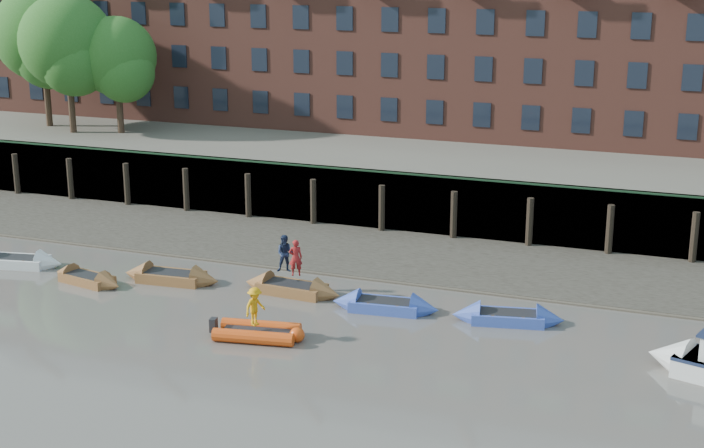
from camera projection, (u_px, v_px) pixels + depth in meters
The scene contains 16 objects.
ground at pixel (230, 407), 32.86m from camera, with size 220.00×220.00×0.00m, color #5E5852.
foreshore at pixel (395, 255), 49.10m from camera, with size 110.00×8.00×0.50m, color #3D382F.
mud_band at pixel (373, 276), 46.03m from camera, with size 110.00×1.60×0.10m, color #4C4336.
river_wall at pixel (421, 204), 52.62m from camera, with size 110.00×1.23×3.30m.
bank_terrace at pixel (479, 156), 64.91m from camera, with size 110.00×28.00×3.20m, color #5E594D.
tree_cluster at pixel (67, 41), 63.69m from camera, with size 11.76×7.74×9.40m.
rowboat_0 at pixel (17, 261), 47.34m from camera, with size 4.80×2.18×1.34m.
rowboat_1 at pixel (87, 279), 44.94m from camera, with size 4.19×1.98×1.17m.
rowboat_2 at pixel (171, 277), 45.10m from camera, with size 4.79×1.71×1.36m.
rowboat_3 at pixel (292, 288), 43.57m from camera, with size 4.78×1.66×1.37m.
rowboat_4 at pixel (385, 305), 41.50m from camera, with size 4.71×1.79×1.33m.
rowboat_6 at pixel (508, 317), 40.17m from camera, with size 4.74×2.19×1.33m.
rib_tender at pixel (261, 332), 38.53m from camera, with size 3.63×2.16×0.61m.
person_rower_a at pixel (296, 258), 42.99m from camera, with size 0.60×0.39×1.64m, color maroon.
person_rower_b at pixel (285, 254), 43.47m from camera, with size 0.82×0.64×1.69m, color #19233F.
person_rib_crew at pixel (255, 306), 38.21m from camera, with size 1.01×0.58×1.56m, color orange.
Camera 1 is at (14.28, -26.66, 14.80)m, focal length 50.00 mm.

